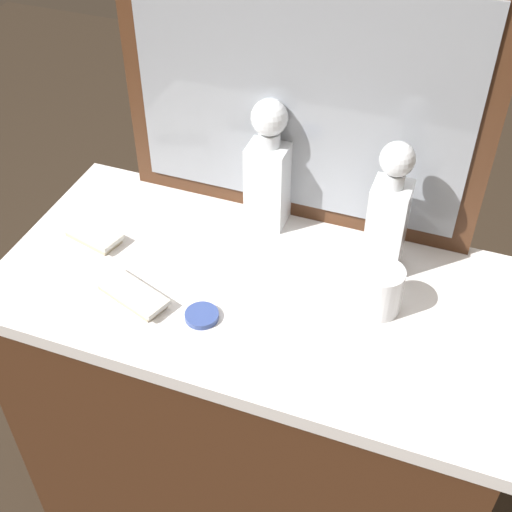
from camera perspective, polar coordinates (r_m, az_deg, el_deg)
dresser at (r=1.74m, az=0.00°, el=-13.54°), size 1.06×0.54×0.93m
dresser_mirror at (r=1.40m, az=3.68°, el=12.89°), size 0.78×0.03×0.58m
crystal_decanter_right at (r=1.37m, az=10.87°, el=2.91°), size 0.07×0.07×0.30m
crystal_decanter_rear at (r=1.47m, az=1.06°, el=6.75°), size 0.08×0.08×0.30m
crystal_tumbler_center at (r=1.33m, az=10.27°, el=-2.91°), size 0.09×0.09×0.10m
silver_brush_far_left at (r=1.37m, az=-10.29°, el=-3.10°), size 0.17×0.11×0.02m
silver_brush_far_right at (r=1.52m, az=-13.39°, el=1.72°), size 0.14×0.09×0.02m
porcelain_dish at (r=1.32m, az=-4.53°, el=-4.97°), size 0.07×0.07×0.01m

